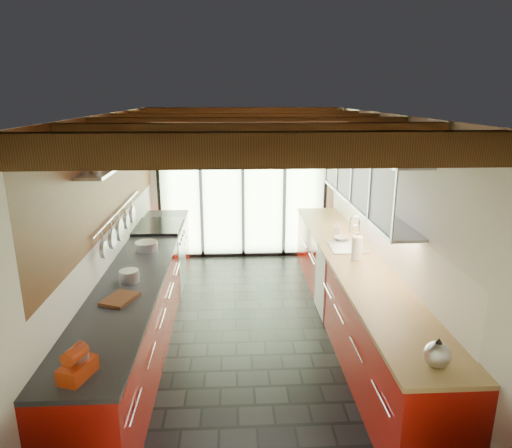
# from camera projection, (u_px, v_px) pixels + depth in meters

# --- Properties ---
(ground) EXTENTS (5.50, 5.50, 0.00)m
(ground) POSITION_uv_depth(u_px,v_px,m) (249.00, 330.00, 5.64)
(ground) COLOR black
(ground) RESTS_ON ground
(room_shell) EXTENTS (5.50, 5.50, 5.50)m
(room_shell) POSITION_uv_depth(u_px,v_px,m) (249.00, 200.00, 5.19)
(room_shell) COLOR silver
(room_shell) RESTS_ON ground
(ceiling_beams) EXTENTS (3.14, 5.06, 4.90)m
(ceiling_beams) POSITION_uv_depth(u_px,v_px,m) (247.00, 125.00, 5.33)
(ceiling_beams) COLOR #593316
(ceiling_beams) RESTS_ON ground
(glass_door) EXTENTS (2.95, 0.10, 2.90)m
(glass_door) POSITION_uv_depth(u_px,v_px,m) (243.00, 164.00, 7.77)
(glass_door) COLOR #C6EAAD
(glass_door) RESTS_ON ground
(left_counter) EXTENTS (0.68, 5.00, 0.92)m
(left_counter) POSITION_uv_depth(u_px,v_px,m) (143.00, 298.00, 5.45)
(left_counter) COLOR #A3120B
(left_counter) RESTS_ON ground
(range_stove) EXTENTS (0.66, 0.90, 0.97)m
(range_stove) POSITION_uv_depth(u_px,v_px,m) (161.00, 256.00, 6.84)
(range_stove) COLOR silver
(range_stove) RESTS_ON ground
(right_counter) EXTENTS (0.68, 5.00, 0.92)m
(right_counter) POSITION_uv_depth(u_px,v_px,m) (353.00, 293.00, 5.58)
(right_counter) COLOR #A3120B
(right_counter) RESTS_ON ground
(sink_assembly) EXTENTS (0.45, 0.52, 0.43)m
(sink_assembly) POSITION_uv_depth(u_px,v_px,m) (348.00, 244.00, 5.83)
(sink_assembly) COLOR silver
(sink_assembly) RESTS_ON right_counter
(upper_cabinets_right) EXTENTS (0.34, 3.00, 3.00)m
(upper_cabinets_right) POSITION_uv_depth(u_px,v_px,m) (366.00, 177.00, 5.49)
(upper_cabinets_right) COLOR silver
(upper_cabinets_right) RESTS_ON ground
(left_wall_fixtures) EXTENTS (0.28, 2.60, 0.96)m
(left_wall_fixtures) POSITION_uv_depth(u_px,v_px,m) (120.00, 181.00, 5.23)
(left_wall_fixtures) COLOR silver
(left_wall_fixtures) RESTS_ON ground
(stand_mixer) EXTENTS (0.23, 0.31, 0.25)m
(stand_mixer) POSITION_uv_depth(u_px,v_px,m) (77.00, 364.00, 3.14)
(stand_mixer) COLOR #B5320E
(stand_mixer) RESTS_ON left_counter
(pot_large) EXTENTS (0.21, 0.21, 0.13)m
(pot_large) POSITION_uv_depth(u_px,v_px,m) (129.00, 276.00, 4.75)
(pot_large) COLOR silver
(pot_large) RESTS_ON left_counter
(pot_small) EXTENTS (0.31, 0.31, 0.11)m
(pot_small) POSITION_uv_depth(u_px,v_px,m) (147.00, 246.00, 5.72)
(pot_small) COLOR silver
(pot_small) RESTS_ON left_counter
(cutting_board) EXTENTS (0.36, 0.41, 0.03)m
(cutting_board) POSITION_uv_depth(u_px,v_px,m) (120.00, 299.00, 4.34)
(cutting_board) COLOR brown
(cutting_board) RESTS_ON left_counter
(kettle) EXTENTS (0.26, 0.27, 0.23)m
(kettle) POSITION_uv_depth(u_px,v_px,m) (437.00, 353.00, 3.27)
(kettle) COLOR silver
(kettle) RESTS_ON right_counter
(paper_towel) EXTENTS (0.13, 0.13, 0.34)m
(paper_towel) POSITION_uv_depth(u_px,v_px,m) (357.00, 248.00, 5.36)
(paper_towel) COLOR white
(paper_towel) RESTS_ON right_counter
(soap_bottle) EXTENTS (0.09, 0.09, 0.17)m
(soap_bottle) POSITION_uv_depth(u_px,v_px,m) (337.00, 228.00, 6.38)
(soap_bottle) COLOR silver
(soap_bottle) RESTS_ON right_counter
(bowl) EXTENTS (0.22, 0.22, 0.05)m
(bowl) POSITION_uv_depth(u_px,v_px,m) (341.00, 238.00, 6.12)
(bowl) COLOR silver
(bowl) RESTS_ON right_counter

